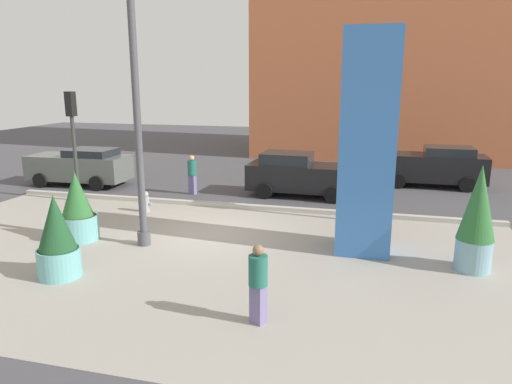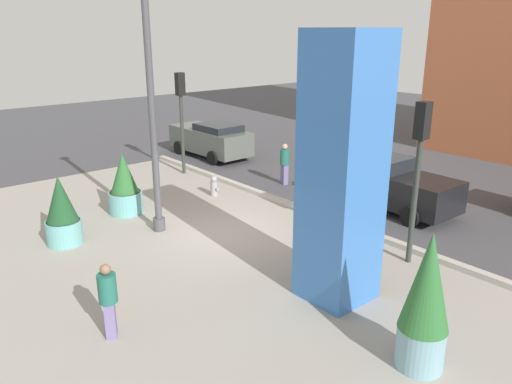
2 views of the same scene
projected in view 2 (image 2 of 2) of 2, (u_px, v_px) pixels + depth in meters
ground_plane at (316, 204)px, 17.25m from camera, size 60.00×60.00×0.00m
plaza_pavement at (165, 252)px, 13.56m from camera, size 18.00×10.00×0.02m
curb_strip at (298, 207)px, 16.69m from camera, size 18.00×0.24×0.16m
lamp_post at (152, 119)px, 13.94m from camera, size 0.44×0.44×6.90m
art_pillar_blue at (342, 173)px, 10.44m from camera, size 1.41×1.41×5.81m
potted_plant_by_pillar at (426, 301)px, 8.54m from camera, size 0.87×0.87×2.62m
potted_plant_near_left at (62, 213)px, 13.77m from camera, size 0.99×0.99×1.99m
potted_plant_curbside at (125, 187)px, 16.14m from camera, size 1.10×1.10×2.02m
fire_hydrant at (214, 186)px, 17.98m from camera, size 0.36×0.26×0.75m
traffic_light_corner at (181, 106)px, 20.05m from camera, size 0.28×0.42×4.15m
traffic_light_far_side at (419, 157)px, 12.09m from camera, size 0.28×0.42×4.16m
car_curb_west at (211, 139)px, 23.42m from camera, size 4.44×2.03×1.64m
car_intersection at (391, 184)px, 16.59m from camera, size 4.37×2.06×1.74m
pedestrian_crossing at (108, 298)px, 9.54m from camera, size 0.49×0.49×1.57m
pedestrian_on_sidewalk at (285, 162)px, 19.22m from camera, size 0.45×0.45×1.60m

